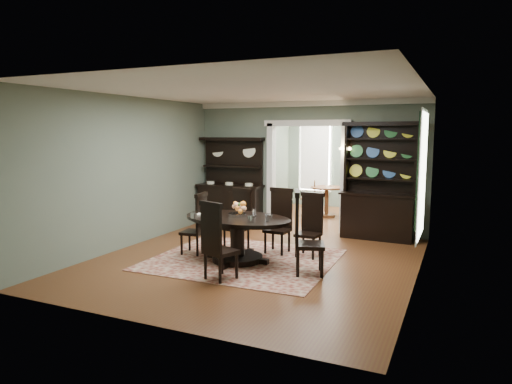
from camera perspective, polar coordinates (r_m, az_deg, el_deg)
room at (r=8.00m, az=-0.16°, el=2.37°), size 5.51×6.01×3.01m
parlor at (r=13.19m, az=9.77°, el=4.00°), size 3.51×3.50×3.01m
doorway_trim at (r=10.75m, az=6.38°, el=3.85°), size 2.08×0.25×2.57m
right_window at (r=8.19m, az=19.97°, el=2.21°), size 0.15×1.47×2.12m
wall_sconce at (r=10.34m, az=11.17°, el=5.12°), size 0.27×0.21×0.21m
rug at (r=8.32m, az=-1.59°, el=-8.44°), size 3.21×2.84×0.01m
dining_table at (r=8.12m, az=-2.35°, el=-4.83°), size 2.17×2.10×0.80m
centerpiece at (r=8.10m, az=-2.38°, el=-2.55°), size 1.57×1.01×0.26m
chair_far_left at (r=8.98m, az=-2.06°, el=-3.18°), size 0.52×0.51×1.20m
chair_far_mid at (r=8.75m, az=2.98°, el=-3.34°), size 0.48×0.45×1.23m
chair_far_right at (r=8.52m, az=6.83°, el=-3.86°), size 0.47×0.45×1.18m
chair_end_left at (r=8.63m, az=-7.29°, el=-3.77°), size 0.45×0.47×1.17m
chair_end_right at (r=7.38m, az=5.85°, el=-4.85°), size 0.62×0.64×1.37m
chair_near at (r=7.06m, az=-5.08°, el=-5.92°), size 0.58×0.57×1.25m
sideboard at (r=11.33m, az=-3.16°, el=-0.31°), size 1.66×0.63×2.17m
welsh_dresser at (r=10.16m, az=15.10°, el=-0.59°), size 1.63×0.66×2.51m
parlor_table at (r=12.57m, az=8.83°, el=-0.64°), size 0.88×0.88×0.82m
parlor_chair_left at (r=12.74m, az=6.79°, el=-0.58°), size 0.45×0.44×0.96m
parlor_chair_right at (r=12.23m, az=11.58°, el=-0.93°), size 0.47×0.46×1.00m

